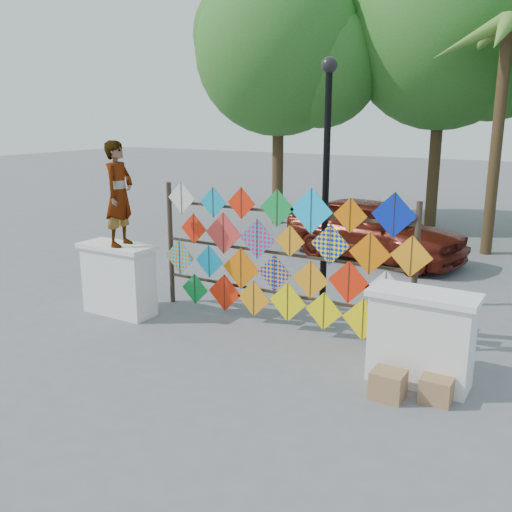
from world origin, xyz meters
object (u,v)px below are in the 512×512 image
at_px(kite_rack, 282,258).
at_px(lamppost, 326,162).
at_px(sedan, 374,229).
at_px(vendor_woman, 119,194).

distance_m(kite_rack, lamppost, 1.97).
relative_size(kite_rack, sedan, 1.09).
bearing_deg(lamppost, kite_rack, -98.01).
xyz_separation_m(kite_rack, vendor_woman, (-2.69, -0.93, 0.98)).
distance_m(kite_rack, sedan, 5.22).
relative_size(vendor_woman, sedan, 0.40).
bearing_deg(kite_rack, sedan, 92.54).
height_order(vendor_woman, sedan, vendor_woman).
bearing_deg(kite_rack, lamppost, 81.99).
bearing_deg(lamppost, vendor_woman, -142.54).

